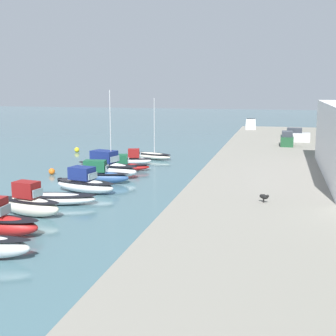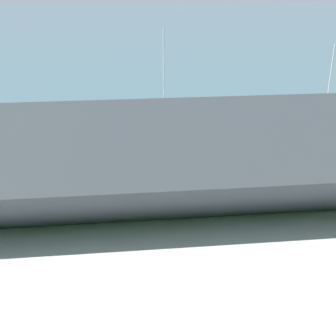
# 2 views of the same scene
# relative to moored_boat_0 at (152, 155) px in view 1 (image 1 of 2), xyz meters

# --- Properties ---
(ground_plane) EXTENTS (320.00, 320.00, 0.00)m
(ground_plane) POSITION_rel_moored_boat_0_xyz_m (19.42, -3.90, -0.53)
(ground_plane) COLOR #476B75
(quay_promenade) EXTENTS (116.02, 25.23, 1.63)m
(quay_promenade) POSITION_rel_moored_boat_0_xyz_m (19.42, 22.45, 0.29)
(quay_promenade) COLOR gray
(quay_promenade) RESTS_ON ground_plane
(moored_boat_0) EXTENTS (3.97, 6.71, 8.69)m
(moored_boat_0) POSITION_rel_moored_boat_0_xyz_m (0.00, 0.00, 0.00)
(moored_boat_0) COLOR white
(moored_boat_0) RESTS_ON ground_plane
(moored_boat_1) EXTENTS (2.59, 4.56, 2.08)m
(moored_boat_1) POSITION_rel_moored_boat_0_xyz_m (4.90, -0.96, 0.21)
(moored_boat_1) COLOR white
(moored_boat_1) RESTS_ON ground_plane
(moored_boat_2) EXTENTS (3.96, 7.59, 2.06)m
(moored_boat_2) POSITION_rel_moored_boat_0_xyz_m (10.04, -1.32, 0.19)
(moored_boat_2) COLOR red
(moored_boat_2) RESTS_ON ground_plane
(moored_boat_3) EXTENTS (4.68, 8.56, 9.94)m
(moored_boat_3) POSITION_rel_moored_boat_0_xyz_m (13.60, -1.67, 0.60)
(moored_boat_3) COLOR white
(moored_boat_3) RESTS_ON ground_plane
(moored_boat_4) EXTENTS (2.76, 6.94, 2.53)m
(moored_boat_4) POSITION_rel_moored_boat_0_xyz_m (17.61, -1.16, 0.39)
(moored_boat_4) COLOR #33568E
(moored_boat_4) RESTS_ON ground_plane
(moored_boat_5) EXTENTS (3.61, 6.97, 2.53)m
(moored_boat_5) POSITION_rel_moored_boat_0_xyz_m (21.86, -0.86, 0.39)
(moored_boat_5) COLOR white
(moored_boat_5) RESTS_ON ground_plane
(moored_boat_6) EXTENTS (3.54, 7.89, 1.00)m
(moored_boat_6) POSITION_rel_moored_boat_0_xyz_m (26.85, -1.60, 0.01)
(moored_boat_6) COLOR silver
(moored_boat_6) RESTS_ON ground_plane
(moored_boat_7) EXTENTS (2.73, 5.87, 2.82)m
(moored_boat_7) POSITION_rel_moored_boat_0_xyz_m (30.72, -1.80, 0.52)
(moored_boat_7) COLOR white
(moored_boat_7) RESTS_ON ground_plane
(parked_car_0) EXTENTS (4.21, 1.82, 2.16)m
(parked_car_0) POSITION_rel_moored_boat_0_xyz_m (-6.87, 18.80, 2.02)
(parked_car_0) COLOR #1E4C2D
(parked_car_0) RESTS_ON quay_promenade
(parked_car_1) EXTENTS (2.00, 4.28, 2.16)m
(parked_car_1) POSITION_rel_moored_boat_0_xyz_m (-12.35, 20.25, 2.02)
(parked_car_1) COLOR silver
(parked_car_1) RESTS_ON quay_promenade
(pickup_truck_0) EXTENTS (4.82, 2.20, 1.90)m
(pickup_truck_0) POSITION_rel_moored_boat_0_xyz_m (-33.10, 11.89, 1.93)
(pickup_truck_0) COLOR silver
(pickup_truck_0) RESTS_ON quay_promenade
(dog_on_quay) EXTENTS (0.71, 0.82, 0.68)m
(dog_on_quay) POSITION_rel_moored_boat_0_xyz_m (28.39, 16.78, 1.56)
(dog_on_quay) COLOR black
(dog_on_quay) RESTS_ON quay_promenade
(mooring_buoy_0) EXTENTS (0.76, 0.76, 0.76)m
(mooring_buoy_0) POSITION_rel_moored_boat_0_xyz_m (-3.85, -13.33, -0.15)
(mooring_buoy_0) COLOR yellow
(mooring_buoy_0) RESTS_ON ground_plane
(mooring_buoy_1) EXTENTS (0.75, 0.75, 0.75)m
(mooring_buoy_1) POSITION_rel_moored_boat_0_xyz_m (14.15, -8.38, -0.15)
(mooring_buoy_1) COLOR orange
(mooring_buoy_1) RESTS_ON ground_plane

